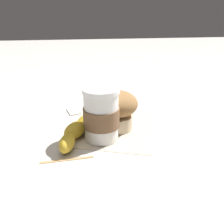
{
  "coord_description": "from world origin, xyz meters",
  "views": [
    {
      "loc": [
        -0.59,
        0.06,
        0.31
      ],
      "look_at": [
        0.0,
        0.0,
        0.05
      ],
      "focal_mm": 42.0,
      "sensor_mm": 36.0,
      "label": 1
    }
  ],
  "objects_px": {
    "banana": "(85,126)",
    "muffin": "(117,108)",
    "sugar_packet": "(74,111)",
    "coffee_cup": "(101,115)"
  },
  "relations": [
    {
      "from": "banana",
      "to": "muffin",
      "type": "bearing_deg",
      "value": -77.94
    },
    {
      "from": "banana",
      "to": "sugar_packet",
      "type": "distance_m",
      "value": 0.14
    },
    {
      "from": "muffin",
      "to": "banana",
      "type": "height_order",
      "value": "muffin"
    },
    {
      "from": "muffin",
      "to": "banana",
      "type": "xyz_separation_m",
      "value": [
        -0.02,
        0.08,
        -0.04
      ]
    },
    {
      "from": "muffin",
      "to": "sugar_packet",
      "type": "height_order",
      "value": "muffin"
    },
    {
      "from": "coffee_cup",
      "to": "sugar_packet",
      "type": "height_order",
      "value": "coffee_cup"
    },
    {
      "from": "banana",
      "to": "sugar_packet",
      "type": "bearing_deg",
      "value": 13.65
    },
    {
      "from": "coffee_cup",
      "to": "sugar_packet",
      "type": "distance_m",
      "value": 0.19
    },
    {
      "from": "banana",
      "to": "sugar_packet",
      "type": "xyz_separation_m",
      "value": [
        0.13,
        0.03,
        -0.02
      ]
    },
    {
      "from": "sugar_packet",
      "to": "banana",
      "type": "bearing_deg",
      "value": -166.35
    }
  ]
}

